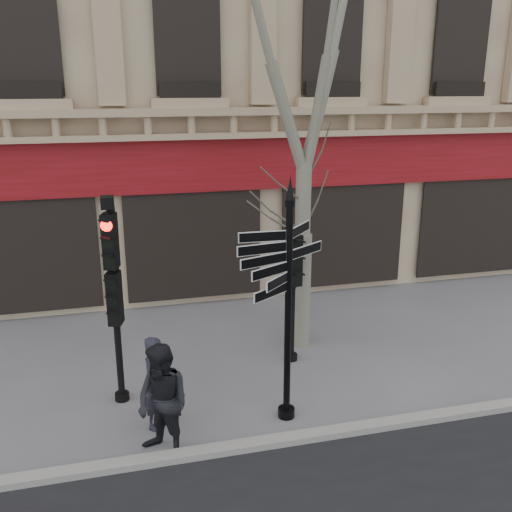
{
  "coord_description": "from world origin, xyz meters",
  "views": [
    {
      "loc": [
        -1.89,
        -8.85,
        5.47
      ],
      "look_at": [
        0.51,
        0.6,
        2.52
      ],
      "focal_mm": 40.0,
      "sensor_mm": 36.0,
      "label": 1
    }
  ],
  "objects_px": {
    "pedestrian_a": "(157,383)",
    "pedestrian_b": "(163,403)",
    "traffic_signal_main": "(113,277)",
    "traffic_signal_secondary": "(293,274)",
    "plane_tree": "(308,11)",
    "fingerpost": "(289,262)"
  },
  "relations": [
    {
      "from": "traffic_signal_main",
      "to": "traffic_signal_secondary",
      "type": "height_order",
      "value": "traffic_signal_main"
    },
    {
      "from": "traffic_signal_main",
      "to": "pedestrian_a",
      "type": "bearing_deg",
      "value": -43.43
    },
    {
      "from": "fingerpost",
      "to": "traffic_signal_main",
      "type": "distance_m",
      "value": 3.02
    },
    {
      "from": "traffic_signal_secondary",
      "to": "plane_tree",
      "type": "distance_m",
      "value": 4.95
    },
    {
      "from": "fingerpost",
      "to": "pedestrian_a",
      "type": "xyz_separation_m",
      "value": [
        -2.13,
        0.27,
        -1.99
      ]
    },
    {
      "from": "fingerpost",
      "to": "plane_tree",
      "type": "distance_m",
      "value": 4.91
    },
    {
      "from": "traffic_signal_secondary",
      "to": "pedestrian_a",
      "type": "height_order",
      "value": "traffic_signal_secondary"
    },
    {
      "from": "plane_tree",
      "to": "traffic_signal_main",
      "type": "bearing_deg",
      "value": -160.03
    },
    {
      "from": "traffic_signal_main",
      "to": "plane_tree",
      "type": "height_order",
      "value": "plane_tree"
    },
    {
      "from": "fingerpost",
      "to": "traffic_signal_secondary",
      "type": "distance_m",
      "value": 2.3
    },
    {
      "from": "traffic_signal_main",
      "to": "pedestrian_b",
      "type": "bearing_deg",
      "value": -55.69
    },
    {
      "from": "traffic_signal_secondary",
      "to": "pedestrian_a",
      "type": "xyz_separation_m",
      "value": [
        -2.85,
        -1.72,
        -1.08
      ]
    },
    {
      "from": "fingerpost",
      "to": "pedestrian_b",
      "type": "distance_m",
      "value": 2.88
    },
    {
      "from": "pedestrian_a",
      "to": "pedestrian_b",
      "type": "distance_m",
      "value": 0.84
    },
    {
      "from": "traffic_signal_main",
      "to": "fingerpost",
      "type": "bearing_deg",
      "value": -8.73
    },
    {
      "from": "fingerpost",
      "to": "pedestrian_a",
      "type": "distance_m",
      "value": 2.93
    },
    {
      "from": "traffic_signal_secondary",
      "to": "pedestrian_b",
      "type": "height_order",
      "value": "traffic_signal_secondary"
    },
    {
      "from": "traffic_signal_secondary",
      "to": "plane_tree",
      "type": "relative_size",
      "value": 0.28
    },
    {
      "from": "traffic_signal_main",
      "to": "pedestrian_a",
      "type": "height_order",
      "value": "traffic_signal_main"
    },
    {
      "from": "traffic_signal_main",
      "to": "pedestrian_a",
      "type": "xyz_separation_m",
      "value": [
        0.58,
        -0.99,
        -1.55
      ]
    },
    {
      "from": "pedestrian_a",
      "to": "traffic_signal_secondary",
      "type": "bearing_deg",
      "value": -13.25
    },
    {
      "from": "traffic_signal_main",
      "to": "traffic_signal_secondary",
      "type": "xyz_separation_m",
      "value": [
        3.43,
        0.74,
        -0.47
      ]
    }
  ]
}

